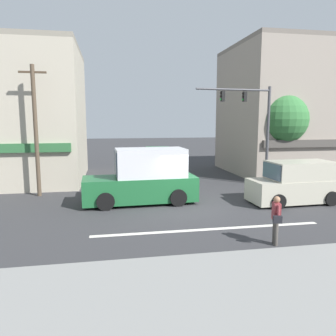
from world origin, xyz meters
The scene contains 11 objects.
ground_plane centered at (0.00, 0.00, 0.00)m, with size 120.00×120.00×0.00m, color #333335.
lane_marking_stripe centered at (0.00, -3.50, 0.00)m, with size 9.00×0.24×0.01m, color silver.
sidewalk_curb centered at (0.00, -8.50, 0.08)m, with size 40.00×5.00×0.16m, color gray.
building_right_corner centered at (12.62, 9.02, 4.91)m, with size 13.61×8.74×9.83m.
street_tree centered at (7.89, 5.46, 4.18)m, with size 3.39×3.39×5.90m.
utility_pole_near_left centered at (-7.55, 3.57, 3.66)m, with size 1.40×0.22×7.04m.
traffic_light_mast centered at (5.16, 3.98, 4.18)m, with size 4.88×0.53×6.20m.
box_truck_parked_curbside centered at (-2.03, 1.00, 1.25)m, with size 5.67×2.39×2.75m.
van_waiting_far centered at (-0.01, 8.80, 1.01)m, with size 2.15×4.66×2.11m.
van_crossing_center centered at (5.54, -0.36, 1.01)m, with size 4.66×2.16×2.11m.
pedestrian_foreground_with_bag centered at (1.68, -5.41, 0.95)m, with size 0.41×0.67×1.67m.
Camera 1 is at (-3.75, -15.09, 4.16)m, focal length 35.00 mm.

